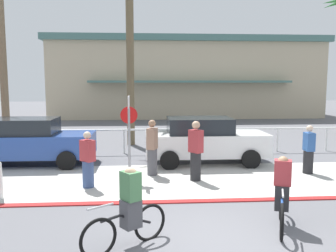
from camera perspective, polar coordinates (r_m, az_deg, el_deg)
The scene contains 16 objects.
ground_plane at distance 16.81m, azimuth 0.83°, elevation -3.25°, with size 80.00×80.00×0.00m, color #5B5B60.
sidewalk_strip at distance 11.18m, azimuth 3.39°, elevation -8.45°, with size 44.00×4.00×0.02m, color beige.
curb_paint at distance 9.29m, azimuth 5.02°, elevation -11.68°, with size 44.00×0.24×0.03m, color maroon.
building_backdrop at distance 32.70m, azimuth 2.54°, elevation 7.61°, with size 22.96×9.42×6.66m.
rail_fence at distance 15.21m, azimuth 1.32°, elevation -1.15°, with size 26.28×0.08×1.04m.
stop_sign_bike_lane at distance 11.05m, azimuth -6.16°, elevation 0.15°, with size 0.52×0.56×2.56m.
palm_tree_1 at distance 19.52m, azimuth -24.89°, elevation 17.13°, with size 3.01×3.22×9.44m.
palm_tree_2 at distance 17.43m, azimuth -6.03°, elevation 16.66°, with size 3.48×2.95×8.00m.
car_blue_1 at distance 13.91m, azimuth -20.94°, elevation -2.22°, with size 4.40×2.02×1.69m.
car_white_2 at distance 13.30m, azimuth 5.76°, elevation -2.20°, with size 4.40×2.02×1.69m.
cyclist_blue_0 at distance 7.92m, azimuth 17.50°, elevation -10.14°, with size 0.69×1.73×1.50m.
cyclist_black_1 at distance 6.72m, azimuth -6.21°, elevation -12.96°, with size 1.51×1.12×1.50m.
pedestrian_0 at distance 10.92m, azimuth 4.39°, elevation -4.28°, with size 0.45×0.47×1.83m.
pedestrian_1 at distance 10.46m, azimuth -12.51°, elevation -5.59°, with size 0.47×0.46×1.61m.
pedestrian_2 at distance 11.53m, azimuth -2.50°, elevation -3.75°, with size 0.41×0.47×1.79m.
pedestrian_3 at distance 12.61m, azimuth 21.26°, elevation -3.79°, with size 0.33×0.41×1.60m.
Camera 1 is at (-1.41, -6.49, 2.98)m, focal length 38.71 mm.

